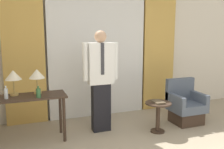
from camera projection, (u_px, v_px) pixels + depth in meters
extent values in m
cube|color=silver|center=(96.00, 51.00, 5.23)|extent=(10.00, 0.06, 2.70)
cube|color=white|center=(98.00, 54.00, 5.12)|extent=(2.04, 0.06, 2.58)
cube|color=gold|center=(24.00, 57.00, 4.62)|extent=(0.76, 0.06, 2.58)
cube|color=gold|center=(159.00, 52.00, 5.62)|extent=(0.76, 0.06, 2.58)
cube|color=#38281E|center=(27.00, 97.00, 3.90)|extent=(1.21, 0.50, 0.03)
cylinder|color=#38281E|center=(64.00, 120.00, 3.98)|extent=(0.05, 0.05, 0.73)
cylinder|color=#38281E|center=(60.00, 113.00, 4.33)|extent=(0.05, 0.05, 0.73)
cylinder|color=tan|center=(14.00, 94.00, 3.93)|extent=(0.13, 0.13, 0.04)
cylinder|color=tan|center=(14.00, 86.00, 3.91)|extent=(0.02, 0.02, 0.21)
cone|color=beige|center=(13.00, 75.00, 3.88)|extent=(0.25, 0.25, 0.15)
cylinder|color=tan|center=(38.00, 92.00, 4.05)|extent=(0.13, 0.13, 0.04)
cylinder|color=tan|center=(37.00, 85.00, 4.03)|extent=(0.02, 0.02, 0.21)
cone|color=beige|center=(37.00, 74.00, 4.00)|extent=(0.25, 0.25, 0.15)
cylinder|color=silver|center=(6.00, 94.00, 3.72)|extent=(0.06, 0.06, 0.15)
cylinder|color=silver|center=(6.00, 87.00, 3.71)|extent=(0.02, 0.02, 0.04)
cylinder|color=#336638|center=(38.00, 93.00, 3.80)|extent=(0.07, 0.07, 0.14)
cylinder|color=#336638|center=(38.00, 87.00, 3.78)|extent=(0.03, 0.03, 0.04)
cube|color=black|center=(101.00, 107.00, 4.42)|extent=(0.32, 0.17, 0.86)
cube|color=white|center=(101.00, 63.00, 4.29)|extent=(0.44, 0.20, 0.71)
cube|color=#333338|center=(103.00, 59.00, 4.17)|extent=(0.06, 0.01, 0.53)
cylinder|color=white|center=(85.00, 62.00, 4.19)|extent=(0.10, 0.10, 0.64)
cylinder|color=white|center=(115.00, 61.00, 4.38)|extent=(0.10, 0.10, 0.64)
sphere|color=tan|center=(100.00, 36.00, 4.21)|extent=(0.21, 0.21, 0.21)
cube|color=#38281E|center=(186.00, 117.00, 4.83)|extent=(0.52, 0.47, 0.24)
cube|color=#4C5666|center=(187.00, 107.00, 4.80)|extent=(0.61, 0.55, 0.16)
cube|color=#4C5666|center=(180.00, 89.00, 4.96)|extent=(0.61, 0.10, 0.44)
cube|color=#4C5666|center=(175.00, 100.00, 4.68)|extent=(0.08, 0.55, 0.18)
cube|color=#4C5666|center=(198.00, 97.00, 4.86)|extent=(0.08, 0.55, 0.18)
cylinder|color=#38281E|center=(157.00, 131.00, 4.42)|extent=(0.25, 0.25, 0.02)
cylinder|color=#38281E|center=(158.00, 118.00, 4.38)|extent=(0.07, 0.07, 0.51)
cylinder|color=#38281E|center=(158.00, 103.00, 4.34)|extent=(0.45, 0.45, 0.02)
cube|color=brown|center=(158.00, 102.00, 4.32)|extent=(0.17, 0.25, 0.03)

